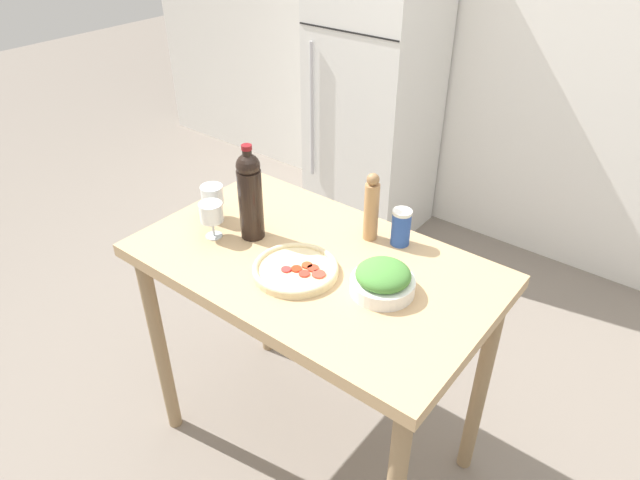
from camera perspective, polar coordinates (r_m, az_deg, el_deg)
ground_plane at (r=2.57m, az=-0.53°, el=-19.53°), size 14.00×14.00×0.00m
wall_back at (r=3.42m, az=21.93°, el=18.59°), size 6.40×0.09×2.60m
refrigerator at (r=3.56m, az=5.48°, el=14.63°), size 0.66×0.63×1.82m
prep_counter at (r=1.98m, az=-0.65°, el=-5.00°), size 1.21×0.72×0.95m
wine_bottle at (r=1.95m, az=-7.00°, el=4.57°), size 0.08×0.08×0.35m
wine_glass_near at (r=2.00m, az=-10.80°, el=2.58°), size 0.08×0.08×0.13m
wine_glass_far at (r=2.11m, az=-10.72°, el=4.36°), size 0.08×0.08×0.13m
pepper_mill at (r=1.95m, az=5.16°, el=3.23°), size 0.05×0.05×0.25m
salad_bowl at (r=1.75m, az=6.37°, el=-3.92°), size 0.20×0.20×0.10m
homemade_pizza at (r=1.84m, az=-2.55°, el=-2.89°), size 0.28×0.28×0.03m
salt_canister at (r=1.96m, az=8.10°, el=1.27°), size 0.07×0.07×0.13m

